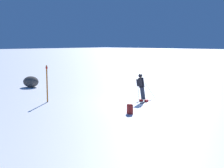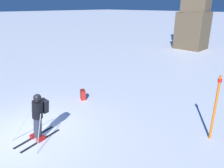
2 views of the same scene
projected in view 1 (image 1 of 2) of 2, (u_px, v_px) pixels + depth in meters
name	position (u px, v px, depth m)	size (l,w,h in m)	color
ground_plane	(150.00, 103.00, 18.85)	(300.00, 300.00, 0.00)	white
skier	(141.00, 86.00, 19.10)	(1.27, 1.66, 1.74)	black
spare_backpack	(130.00, 109.00, 15.84)	(0.37, 0.33, 0.50)	#AD231E
exposed_boulder_0	(31.00, 82.00, 25.27)	(1.37, 1.16, 0.89)	#4C4742
trail_marker	(47.00, 82.00, 18.81)	(0.13, 0.13, 2.26)	orange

